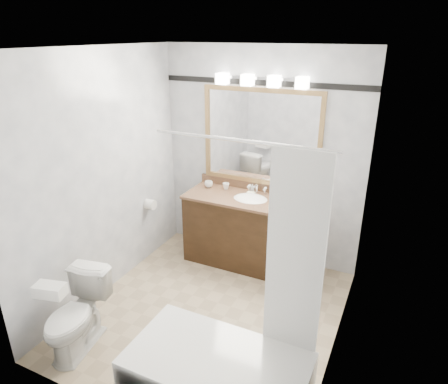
{
  "coord_description": "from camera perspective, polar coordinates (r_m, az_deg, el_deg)",
  "views": [
    {
      "loc": [
        1.52,
        -2.89,
        2.61
      ],
      "look_at": [
        -0.02,
        0.35,
        1.17
      ],
      "focal_mm": 32.0,
      "sensor_mm": 36.0,
      "label": 1
    }
  ],
  "objects": [
    {
      "name": "room",
      "position": [
        3.54,
        -2.19,
        -0.75
      ],
      "size": [
        2.42,
        2.62,
        2.52
      ],
      "color": "tan",
      "rests_on": "ground"
    },
    {
      "name": "vanity",
      "position": [
        4.72,
        3.69,
        -5.5
      ],
      "size": [
        1.53,
        0.58,
        0.97
      ],
      "color": "black",
      "rests_on": "ground"
    },
    {
      "name": "mirror",
      "position": [
        4.57,
        5.27,
        7.77
      ],
      "size": [
        1.4,
        0.04,
        1.1
      ],
      "color": "#A77F4B",
      "rests_on": "room"
    },
    {
      "name": "vanity_light_bar",
      "position": [
        4.41,
        5.3,
        15.62
      ],
      "size": [
        1.02,
        0.14,
        0.12
      ],
      "color": "silver",
      "rests_on": "room"
    },
    {
      "name": "accent_stripe",
      "position": [
        4.48,
        5.59,
        15.27
      ],
      "size": [
        2.4,
        0.01,
        0.06
      ],
      "primitive_type": "cube",
      "color": "black",
      "rests_on": "room"
    },
    {
      "name": "bathtub",
      "position": [
        3.21,
        -0.42,
        -24.6
      ],
      "size": [
        1.3,
        0.75,
        1.96
      ],
      "color": "white",
      "rests_on": "ground"
    },
    {
      "name": "tp_roll",
      "position": [
        4.83,
        -10.48,
        -1.76
      ],
      "size": [
        0.11,
        0.12,
        0.12
      ],
      "primitive_type": "cylinder",
      "rotation": [
        0.0,
        1.57,
        0.0
      ],
      "color": "white",
      "rests_on": "room"
    },
    {
      "name": "toilet",
      "position": [
        3.81,
        -20.41,
        -16.21
      ],
      "size": [
        0.5,
        0.73,
        0.69
      ],
      "primitive_type": "imported",
      "rotation": [
        0.0,
        0.0,
        0.17
      ],
      "color": "white",
      "rests_on": "ground"
    },
    {
      "name": "tissue_box",
      "position": [
        3.49,
        -23.63,
        -12.73
      ],
      "size": [
        0.26,
        0.18,
        0.1
      ],
      "primitive_type": "cube",
      "rotation": [
        0.0,
        0.0,
        0.24
      ],
      "color": "white",
      "rests_on": "toilet"
    },
    {
      "name": "coffee_maker",
      "position": [
        4.36,
        10.6,
        0.29
      ],
      "size": [
        0.18,
        0.23,
        0.35
      ],
      "rotation": [
        0.0,
        0.0,
        0.14
      ],
      "color": "black",
      "rests_on": "vanity"
    },
    {
      "name": "cup_left",
      "position": [
        4.86,
        -2.21,
        1.13
      ],
      "size": [
        0.1,
        0.1,
        0.08
      ],
      "primitive_type": "imported",
      "rotation": [
        0.0,
        0.0,
        0.07
      ],
      "color": "white",
      "rests_on": "vanity"
    },
    {
      "name": "cup_right",
      "position": [
        4.8,
        0.28,
        0.86
      ],
      "size": [
        0.09,
        0.09,
        0.07
      ],
      "primitive_type": "imported",
      "rotation": [
        0.0,
        0.0,
        0.17
      ],
      "color": "white",
      "rests_on": "vanity"
    },
    {
      "name": "soap_bottle_a",
      "position": [
        4.74,
        4.08,
        0.63
      ],
      "size": [
        0.04,
        0.05,
        0.09
      ],
      "primitive_type": "imported",
      "rotation": [
        0.0,
        0.0,
        0.12
      ],
      "color": "white",
      "rests_on": "vanity"
    },
    {
      "name": "soap_bar",
      "position": [
        4.65,
        3.88,
        -0.18
      ],
      "size": [
        0.09,
        0.06,
        0.03
      ],
      "primitive_type": "cube",
      "rotation": [
        0.0,
        0.0,
        -0.04
      ],
      "color": "beige",
      "rests_on": "vanity"
    }
  ]
}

